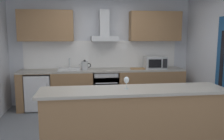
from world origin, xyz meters
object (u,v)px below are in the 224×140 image
object	(u,v)px
microwave	(155,63)
range_hood	(104,31)
sink	(69,69)
kettle	(85,66)
oven	(105,88)
wine_glass	(126,80)
refrigerator	(39,91)
chopping_board	(138,69)

from	to	relation	value
microwave	range_hood	xyz separation A→B (m)	(-1.20, 0.16, 0.74)
sink	kettle	size ratio (longest dim) A/B	1.73
oven	wine_glass	distance (m)	2.29
wine_glass	kettle	bearing A→B (deg)	104.50
range_hood	wine_glass	bearing A→B (deg)	-87.89
sink	oven	bearing A→B (deg)	-0.76
refrigerator	wine_glass	size ratio (longest dim) A/B	4.78
range_hood	sink	bearing A→B (deg)	-171.84
refrigerator	chopping_board	bearing A→B (deg)	-0.52
microwave	sink	distance (m)	2.03
sink	range_hood	distance (m)	1.20
wine_glass	chopping_board	xyz separation A→B (m)	(0.69, 2.18, -0.15)
chopping_board	sink	bearing A→B (deg)	178.76
microwave	kettle	bearing A→B (deg)	-179.80
kettle	chopping_board	xyz separation A→B (m)	(1.25, 0.01, -0.09)
microwave	refrigerator	bearing A→B (deg)	179.47
oven	wine_glass	xyz separation A→B (m)	(0.09, -2.21, 0.60)
kettle	wine_glass	world-z (taller)	kettle
oven	wine_glass	bearing A→B (deg)	-87.77
chopping_board	range_hood	bearing A→B (deg)	168.79
sink	wine_glass	size ratio (longest dim) A/B	2.81
refrigerator	sink	distance (m)	0.86
sink	range_hood	world-z (taller)	range_hood
sink	wine_glass	world-z (taller)	sink
sink	kettle	xyz separation A→B (m)	(0.35, -0.04, 0.08)
refrigerator	range_hood	distance (m)	2.05
oven	microwave	distance (m)	1.34
kettle	chopping_board	size ratio (longest dim) A/B	0.85
wine_glass	chopping_board	distance (m)	2.29
wine_glass	sink	bearing A→B (deg)	112.39
sink	kettle	world-z (taller)	sink
microwave	sink	bearing A→B (deg)	178.90
microwave	sink	size ratio (longest dim) A/B	1.00
oven	range_hood	distance (m)	1.33
oven	refrigerator	world-z (taller)	oven
oven	sink	size ratio (longest dim) A/B	1.60
range_hood	chopping_board	xyz separation A→B (m)	(0.77, -0.15, -0.88)
sink	chopping_board	size ratio (longest dim) A/B	1.47
microwave	chopping_board	xyz separation A→B (m)	(-0.43, 0.00, -0.14)
sink	chopping_board	xyz separation A→B (m)	(1.60, -0.03, -0.02)
kettle	wine_glass	xyz separation A→B (m)	(0.56, -2.17, 0.06)
refrigerator	microwave	distance (m)	2.79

